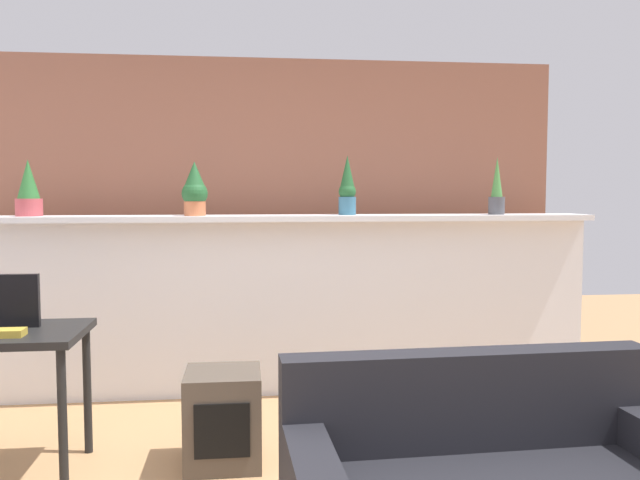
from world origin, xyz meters
TOP-DOWN VIEW (x-y plane):
  - divider_wall at (0.00, 2.00)m, footprint 4.62×0.16m
  - plant_shelf at (0.00, 1.96)m, footprint 4.62×0.37m
  - brick_wall_behind at (0.00, 2.60)m, footprint 4.62×0.10m
  - potted_plant_0 at (-1.65, 1.99)m, footprint 0.18×0.18m
  - potted_plant_1 at (-0.53, 1.94)m, footprint 0.18×0.18m
  - potted_plant_2 at (0.54, 1.99)m, footprint 0.13×0.13m
  - potted_plant_3 at (1.64, 1.95)m, footprint 0.12×0.12m
  - side_cube_shelf at (-0.31, 0.78)m, footprint 0.40×0.41m
  - book_on_desk at (-1.36, 0.63)m, footprint 0.19×0.10m

SIDE VIEW (x-z plane):
  - side_cube_shelf at x=-0.31m, z-range 0.00..0.50m
  - divider_wall at x=0.00m, z-range 0.00..1.25m
  - book_on_desk at x=-1.36m, z-range 0.75..0.79m
  - brick_wall_behind at x=0.00m, z-range 0.00..2.50m
  - plant_shelf at x=0.00m, z-range 1.25..1.29m
  - potted_plant_3 at x=1.64m, z-range 1.25..1.67m
  - potted_plant_0 at x=-1.65m, z-range 1.27..1.66m
  - potted_plant_1 at x=-0.53m, z-range 1.28..1.66m
  - potted_plant_2 at x=0.54m, z-range 1.27..1.69m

